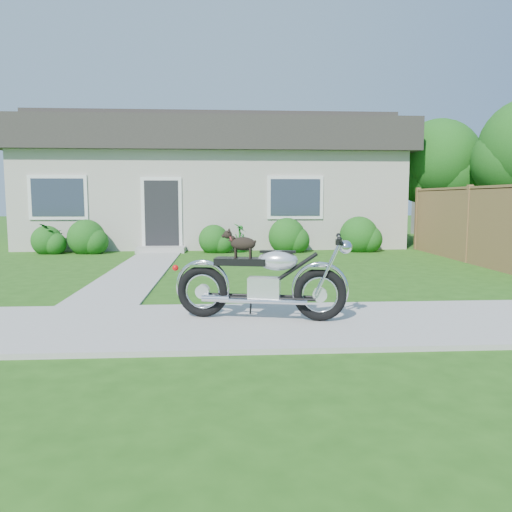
{
  "coord_description": "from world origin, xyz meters",
  "views": [
    {
      "loc": [
        0.34,
        -6.05,
        1.56
      ],
      "look_at": [
        0.8,
        1.0,
        0.75
      ],
      "focal_mm": 35.0,
      "sensor_mm": 36.0,
      "label": 1
    }
  ],
  "objects": [
    {
      "name": "potted_plant_right",
      "position": [
        0.81,
        8.55,
        0.42
      ],
      "size": [
        0.49,
        0.49,
        0.84
      ],
      "primitive_type": "imported",
      "rotation": [
        0.0,
        0.0,
        1.52
      ],
      "color": "#1C6820",
      "rests_on": "ground"
    },
    {
      "name": "shrub_row",
      "position": [
        0.34,
        8.5,
        0.44
      ],
      "size": [
        10.06,
        1.13,
        1.13
      ],
      "color": "#1B5416",
      "rests_on": "ground"
    },
    {
      "name": "walkway",
      "position": [
        -1.5,
        5.0,
        0.01
      ],
      "size": [
        1.2,
        8.0,
        0.03
      ],
      "primitive_type": "cube",
      "color": "#9E9B93",
      "rests_on": "ground"
    },
    {
      "name": "ground",
      "position": [
        0.0,
        0.0,
        0.0
      ],
      "size": [
        80.0,
        80.0,
        0.0
      ],
      "primitive_type": "plane",
      "color": "#235114",
      "rests_on": "ground"
    },
    {
      "name": "potted_plant_left",
      "position": [
        -4.56,
        8.55,
        0.43
      ],
      "size": [
        0.95,
        1.0,
        0.86
      ],
      "primitive_type": "imported",
      "rotation": [
        0.0,
        0.0,
        5.19
      ],
      "color": "#154F1A",
      "rests_on": "ground"
    },
    {
      "name": "house",
      "position": [
        -0.0,
        11.99,
        2.16
      ],
      "size": [
        12.6,
        7.03,
        4.5
      ],
      "color": "#BBB5A8",
      "rests_on": "ground"
    },
    {
      "name": "fence",
      "position": [
        6.3,
        5.75,
        0.94
      ],
      "size": [
        0.12,
        6.62,
        1.9
      ],
      "color": "brown",
      "rests_on": "ground"
    },
    {
      "name": "tree_far",
      "position": [
        7.57,
        10.17,
        2.67
      ],
      "size": [
        2.76,
        2.72,
        4.17
      ],
      "color": "#3D2B1C",
      "rests_on": "ground"
    },
    {
      "name": "motorcycle_with_dog",
      "position": [
        0.84,
        0.14,
        0.54
      ],
      "size": [
        2.2,
        0.78,
        1.12
      ],
      "rotation": [
        0.0,
        0.0,
        -0.21
      ],
      "color": "black",
      "rests_on": "sidewalk"
    },
    {
      "name": "sidewalk",
      "position": [
        0.0,
        0.0,
        0.02
      ],
      "size": [
        24.0,
        2.2,
        0.04
      ],
      "primitive_type": "cube",
      "color": "#9E9B93",
      "rests_on": "ground"
    }
  ]
}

